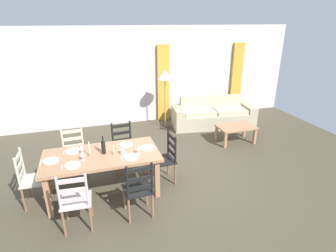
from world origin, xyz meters
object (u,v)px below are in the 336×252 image
object	(u,v)px
wine_glass_near_right	(138,148)
coffee_cup_primary	(122,152)
dining_chair_far_right	(123,147)
wine_glass_near_left	(82,154)
couch	(213,115)
wine_glass_far_left	(81,148)
dining_chair_far_left	(74,153)
coffee_table	(236,129)
dining_chair_near_left	(76,201)
standing_lamp	(165,78)
dining_table	(102,159)
wine_bottle	(103,147)
dining_chair_near_right	(138,189)
dining_chair_head_east	(166,158)
dining_chair_head_west	(31,179)

from	to	relation	value
wine_glass_near_right	coffee_cup_primary	world-z (taller)	wine_glass_near_right
dining_chair_far_right	coffee_cup_primary	xyz separation A→B (m)	(-0.12, -0.84, 0.32)
wine_glass_near_left	couch	world-z (taller)	wine_glass_near_left
coffee_cup_primary	couch	distance (m)	3.87
dining_chair_far_right	wine_glass_far_left	xyz separation A→B (m)	(-0.76, -0.62, 0.38)
dining_chair_far_left	coffee_table	world-z (taller)	dining_chair_far_left
dining_chair_far_left	wine_glass_near_left	world-z (taller)	dining_chair_far_left
dining_chair_near_left	standing_lamp	bearing A→B (deg)	55.52
dining_table	couch	distance (m)	4.06
wine_glass_far_left	wine_bottle	bearing A→B (deg)	-15.71
wine_glass_near_right	wine_glass_far_left	bearing A→B (deg)	162.81
dining_chair_near_right	coffee_cup_primary	size ratio (longest dim) A/B	10.67
coffee_cup_primary	wine_glass_near_right	bearing A→B (deg)	-13.80
wine_glass_near_right	wine_glass_far_left	distance (m)	0.94
dining_chair_near_right	couch	distance (m)	4.24
dining_chair_near_left	dining_chair_far_right	xyz separation A→B (m)	(0.90, 1.53, 0.00)
wine_glass_near_left	standing_lamp	world-z (taller)	standing_lamp
dining_table	wine_glass_far_left	distance (m)	0.38
dining_chair_head_east	wine_bottle	xyz separation A→B (m)	(-1.08, -0.01, 0.39)
dining_chair_far_right	wine_glass_near_right	size ratio (longest dim) A/B	5.96
dining_chair_head_east	coffee_table	world-z (taller)	dining_chair_head_east
dining_table	dining_chair_head_east	bearing A→B (deg)	1.92
dining_chair_near_left	wine_bottle	xyz separation A→B (m)	(0.48, 0.81, 0.39)
dining_chair_head_east	standing_lamp	world-z (taller)	standing_lamp
wine_bottle	couch	size ratio (longest dim) A/B	0.13
coffee_cup_primary	coffee_table	size ratio (longest dim) A/B	0.10
dining_chair_near_left	wine_glass_near_left	distance (m)	0.78
dining_chair_far_left	wine_glass_near_right	bearing A→B (deg)	-39.83
coffee_table	dining_chair_head_west	bearing A→B (deg)	-165.01
coffee_cup_primary	couch	bearing A→B (deg)	40.75
coffee_cup_primary	coffee_table	world-z (taller)	coffee_cup_primary
wine_glass_near_left	wine_bottle	bearing A→B (deg)	23.17
dining_chair_far_right	dining_chair_head_east	bearing A→B (deg)	-46.69
dining_chair_head_west	wine_glass_far_left	size ratio (longest dim) A/B	5.96
dining_chair_near_left	wine_glass_near_right	bearing A→B (deg)	31.26
dining_table	dining_chair_near_left	distance (m)	0.92
dining_chair_head_west	coffee_cup_primary	world-z (taller)	dining_chair_head_west
dining_chair_far_left	wine_bottle	distance (m)	0.96
dining_chair_near_right	coffee_cup_primary	world-z (taller)	dining_chair_near_right
dining_table	wine_glass_near_right	distance (m)	0.65
standing_lamp	dining_chair_far_left	bearing A→B (deg)	-141.72
wine_bottle	wine_glass_near_right	size ratio (longest dim) A/B	1.96
wine_glass_near_right	couch	bearing A→B (deg)	44.13
wine_glass_near_right	couch	xyz separation A→B (m)	(2.65, 2.57, -0.57)
dining_chair_far_left	wine_glass_near_right	size ratio (longest dim) A/B	5.96
dining_chair_far_left	coffee_cup_primary	distance (m)	1.20
wine_glass_near_left	couch	bearing A→B (deg)	35.60
dining_chair_head_east	coffee_cup_primary	world-z (taller)	dining_chair_head_east
dining_chair_near_left	dining_chair_far_left	size ratio (longest dim) A/B	1.00
coffee_cup_primary	coffee_table	xyz separation A→B (m)	(2.94, 1.29, -0.44)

